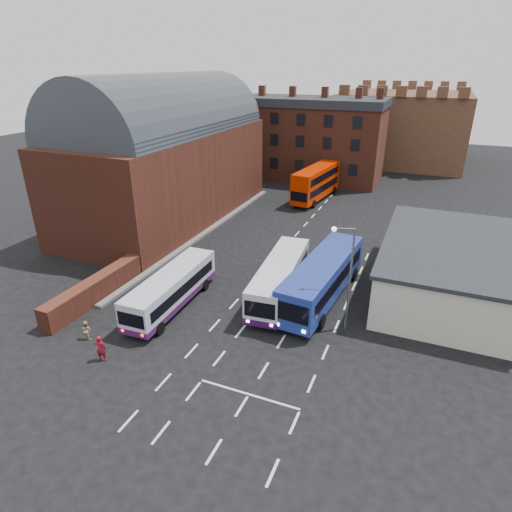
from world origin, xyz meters
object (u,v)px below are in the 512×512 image
at_px(bus_white_outbound, 172,287).
at_px(bus_white_inbound, 280,277).
at_px(pedestrian_beige, 87,330).
at_px(bus_blue, 323,277).
at_px(street_lamp, 347,270).
at_px(pedestrian_red, 101,348).
at_px(bus_red_double, 316,183).

xyz_separation_m(bus_white_outbound, bus_white_inbound, (6.97, 4.55, 0.12)).
distance_m(bus_white_outbound, pedestrian_beige, 6.61).
xyz_separation_m(bus_white_inbound, pedestrian_beige, (-9.95, -10.37, -1.06)).
relative_size(bus_white_inbound, bus_blue, 0.88).
bearing_deg(bus_blue, bus_white_outbound, 32.91).
bearing_deg(street_lamp, pedestrian_beige, -153.41).
bearing_deg(bus_white_outbound, bus_white_inbound, 31.53).
height_order(bus_white_outbound, bus_blue, bus_blue).
distance_m(bus_white_inbound, street_lamp, 6.75).
xyz_separation_m(bus_white_inbound, pedestrian_red, (-7.47, -11.82, -0.84)).
distance_m(street_lamp, pedestrian_beige, 17.76).
bearing_deg(pedestrian_red, pedestrian_beige, -45.44).
height_order(bus_white_outbound, pedestrian_beige, bus_white_outbound).
distance_m(bus_blue, pedestrian_red, 16.58).
xyz_separation_m(bus_blue, street_lamp, (2.35, -3.45, 2.59)).
height_order(bus_white_inbound, street_lamp, street_lamp).
distance_m(bus_white_outbound, bus_red_double, 31.25).
bearing_deg(pedestrian_beige, bus_red_double, -94.96).
bearing_deg(bus_white_inbound, bus_white_outbound, 27.83).
distance_m(bus_red_double, street_lamp, 30.94).
xyz_separation_m(pedestrian_red, pedestrian_beige, (-2.48, 1.45, -0.22)).
relative_size(bus_red_double, street_lamp, 1.47).
relative_size(bus_white_outbound, street_lamp, 1.33).
bearing_deg(bus_red_double, pedestrian_beige, 88.61).
bearing_deg(pedestrian_beige, street_lamp, -149.86).
xyz_separation_m(street_lamp, pedestrian_red, (-13.01, -9.21, -3.66)).
bearing_deg(bus_white_inbound, street_lamp, 149.47).
distance_m(bus_blue, street_lamp, 4.91).
relative_size(bus_white_outbound, pedestrian_beige, 7.45).
bearing_deg(pedestrian_red, bus_white_outbound, -109.11).
xyz_separation_m(bus_white_inbound, street_lamp, (5.54, -2.61, 2.83)).
distance_m(bus_white_inbound, bus_red_double, 26.97).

